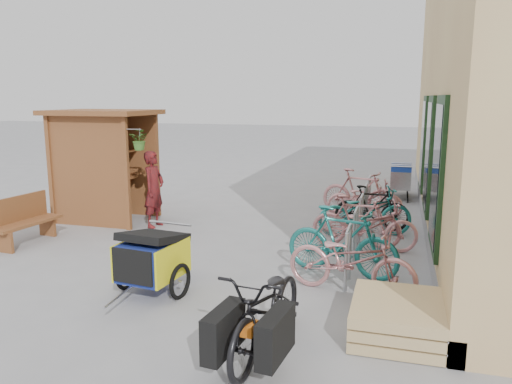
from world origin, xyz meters
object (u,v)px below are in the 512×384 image
(kiosk, at_px, (101,150))
(bike_1, at_px, (342,242))
(shopping_carts, at_px, (401,177))
(bike_6, at_px, (365,199))
(person_kiosk, at_px, (154,189))
(bike_5, at_px, (372,208))
(bike_4, at_px, (365,212))
(bike_3, at_px, (356,221))
(cargo_bike, at_px, (267,311))
(bike_0, at_px, (351,261))
(child_trailer, at_px, (152,257))
(pallet_stack, at_px, (397,318))
(bike_7, at_px, (359,193))
(bench, at_px, (23,220))
(bike_2, at_px, (368,227))

(kiosk, height_order, bike_1, kiosk)
(shopping_carts, height_order, bike_6, shopping_carts)
(person_kiosk, relative_size, bike_5, 1.05)
(person_kiosk, relative_size, bike_4, 0.87)
(bike_3, bearing_deg, cargo_bike, 172.68)
(bike_6, bearing_deg, bike_4, 176.11)
(cargo_bike, height_order, bike_5, cargo_bike)
(cargo_bike, xyz_separation_m, bike_0, (0.68, 1.91, -0.01))
(bike_3, bearing_deg, child_trailer, 140.10)
(bike_1, bearing_deg, pallet_stack, -141.57)
(bike_5, height_order, bike_7, bike_7)
(bike_1, distance_m, bike_5, 2.89)
(bench, xyz_separation_m, cargo_bike, (5.36, -2.67, 0.04))
(pallet_stack, bearing_deg, cargo_bike, -147.97)
(bike_2, bearing_deg, person_kiosk, 70.89)
(bike_7, bearing_deg, kiosk, 126.47)
(shopping_carts, distance_m, bike_0, 7.17)
(child_trailer, height_order, bike_4, bike_4)
(bike_4, bearing_deg, bench, 93.11)
(bike_3, distance_m, bike_4, 0.82)
(kiosk, height_order, bench, kiosk)
(bike_7, bearing_deg, bike_0, -159.63)
(person_kiosk, height_order, bike_3, person_kiosk)
(bench, bearing_deg, person_kiosk, 51.53)
(bench, xyz_separation_m, bike_7, (5.78, 3.91, 0.09))
(pallet_stack, relative_size, shopping_carts, 0.81)
(child_trailer, relative_size, bike_5, 1.07)
(kiosk, xyz_separation_m, bike_2, (5.75, -0.78, -1.10))
(child_trailer, bearing_deg, bike_2, 51.85)
(kiosk, bearing_deg, pallet_stack, -31.66)
(kiosk, xyz_separation_m, bike_6, (5.52, 1.72, -1.12))
(shopping_carts, relative_size, person_kiosk, 0.93)
(kiosk, relative_size, bike_2, 1.44)
(shopping_carts, relative_size, bike_1, 0.84)
(person_kiosk, height_order, bike_2, person_kiosk)
(bike_5, bearing_deg, cargo_bike, 174.36)
(person_kiosk, bearing_deg, bike_7, -59.10)
(kiosk, relative_size, bench, 1.74)
(bike_0, bearing_deg, child_trailer, 118.20)
(pallet_stack, height_order, bike_3, bike_3)
(kiosk, xyz_separation_m, bench, (-0.39, -2.02, -1.10))
(bike_3, relative_size, bike_7, 0.89)
(cargo_bike, distance_m, bike_3, 4.18)
(cargo_bike, bearing_deg, kiosk, 143.22)
(bench, bearing_deg, bike_5, 30.52)
(bike_2, height_order, bike_5, bike_2)
(bike_5, bearing_deg, bike_3, 173.92)
(bike_5, relative_size, bike_7, 0.84)
(bike_3, bearing_deg, bench, 104.34)
(bike_2, bearing_deg, bike_5, -11.24)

